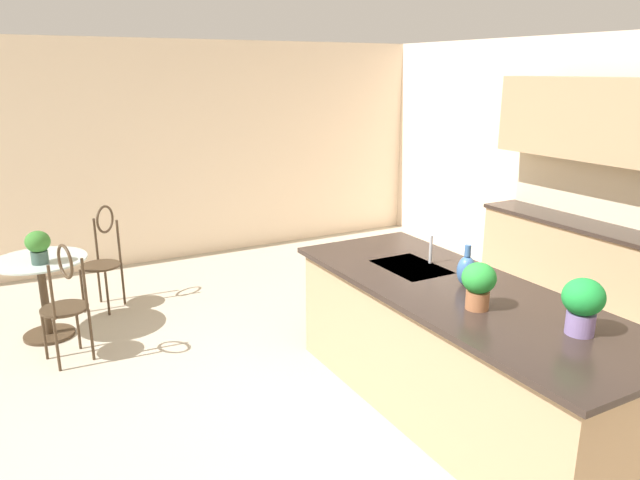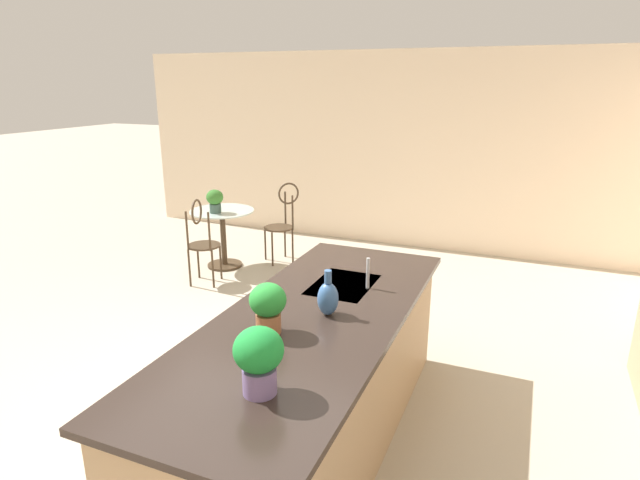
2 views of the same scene
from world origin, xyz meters
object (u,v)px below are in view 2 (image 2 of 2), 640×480
object	(u,v)px
potted_plant_on_table	(215,200)
vase_on_counter	(328,298)
bistro_table	(223,233)
chair_near_window	(202,238)
chair_by_island	(282,219)
potted_plant_counter_far	(259,357)
potted_plant_counter_near	(268,305)

from	to	relation	value
potted_plant_on_table	vase_on_counter	distance (m)	3.56
bistro_table	chair_near_window	world-z (taller)	chair_near_window
chair_by_island	potted_plant_counter_far	size ratio (longest dim) A/B	3.20
chair_by_island	chair_near_window	bearing A→B (deg)	-22.90
potted_plant_on_table	vase_on_counter	world-z (taller)	vase_on_counter
potted_plant_counter_near	bistro_table	bearing A→B (deg)	-142.95
chair_near_window	potted_plant_counter_near	distance (m)	3.25
potted_plant_counter_near	vase_on_counter	size ratio (longest dim) A/B	1.03
potted_plant_counter_near	potted_plant_counter_far	bearing A→B (deg)	24.29
chair_by_island	potted_plant_counter_near	distance (m)	3.92
chair_by_island	vase_on_counter	xyz separation A→B (m)	(3.15, 1.90, 0.46)
chair_near_window	vase_on_counter	xyz separation A→B (m)	(2.03, 2.37, 0.46)
potted_plant_on_table	potted_plant_counter_near	xyz separation A→B (m)	(2.88, 2.28, 0.18)
bistro_table	potted_plant_counter_far	world-z (taller)	potted_plant_counter_far
bistro_table	potted_plant_on_table	distance (m)	0.48
potted_plant_on_table	potted_plant_counter_far	size ratio (longest dim) A/B	0.89
bistro_table	potted_plant_counter_near	bearing A→B (deg)	37.05
bistro_table	vase_on_counter	bearing A→B (deg)	43.14
bistro_table	potted_plant_on_table	world-z (taller)	potted_plant_on_table
chair_near_window	potted_plant_counter_far	bearing A→B (deg)	39.27
bistro_table	potted_plant_counter_near	size ratio (longest dim) A/B	2.70
chair_near_window	potted_plant_counter_near	xyz separation A→B (m)	(2.38, 2.15, 0.52)
potted_plant_counter_near	potted_plant_counter_far	size ratio (longest dim) A/B	0.91
potted_plant_on_table	potted_plant_counter_near	size ratio (longest dim) A/B	0.97
chair_by_island	vase_on_counter	size ratio (longest dim) A/B	3.62
potted_plant_counter_far	vase_on_counter	distance (m)	0.90
chair_near_window	potted_plant_on_table	size ratio (longest dim) A/B	3.61
chair_by_island	vase_on_counter	world-z (taller)	vase_on_counter
potted_plant_on_table	potted_plant_counter_near	bearing A→B (deg)	38.35
potted_plant_on_table	vase_on_counter	xyz separation A→B (m)	(2.53, 2.50, 0.13)
bistro_table	chair_near_window	xyz separation A→B (m)	(0.63, 0.13, 0.13)
chair_near_window	potted_plant_on_table	xyz separation A→B (m)	(-0.49, -0.13, 0.33)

